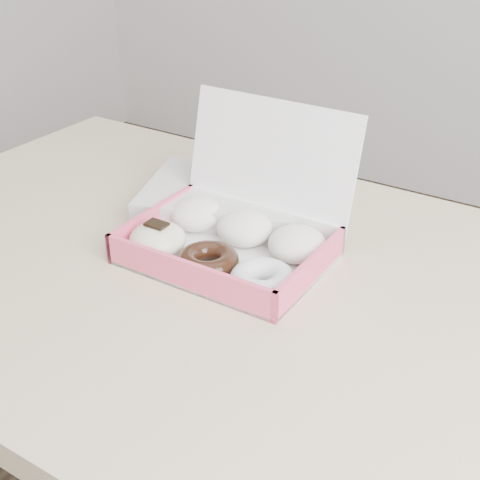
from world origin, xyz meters
The scene contains 3 objects.
table centered at (0.00, 0.00, 0.67)m, with size 1.20×0.80×0.75m.
donut_box centered at (0.02, 0.04, 0.78)m, with size 0.29×0.26×0.21m.
newspapers centered at (-0.07, 0.17, 0.77)m, with size 0.26×0.21×0.04m, color silver.
Camera 1 is at (0.50, -0.68, 1.26)m, focal length 50.00 mm.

